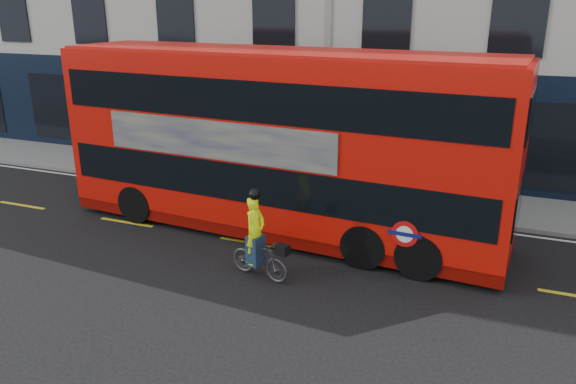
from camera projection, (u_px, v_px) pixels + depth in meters
The scene contains 7 objects.
ground at pixel (225, 266), 13.71m from camera, with size 120.00×120.00×0.00m, color black.
pavement at pixel (312, 186), 19.42m from camera, with size 60.00×3.00×0.12m, color gray.
kerb at pixel (296, 200), 18.10m from camera, with size 60.00×0.12×0.13m, color slate.
road_edge_line at pixel (293, 205), 17.85m from camera, with size 58.00×0.10×0.01m, color silver.
lane_dashes at pixel (251, 243), 15.03m from camera, with size 58.00×0.12×0.01m, color gold, non-canonical shape.
bus at pixel (280, 142), 15.07m from camera, with size 12.47×3.66×4.96m.
cyclist at pixel (258, 248), 12.94m from camera, with size 1.64×0.80×2.17m.
Camera 1 is at (5.97, -10.98, 6.12)m, focal length 35.00 mm.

